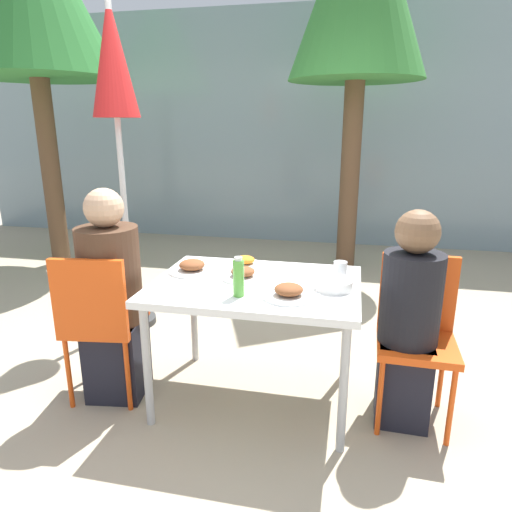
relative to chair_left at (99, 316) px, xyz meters
name	(u,v)px	position (x,y,z in m)	size (l,w,h in m)	color
ground_plane	(256,397)	(0.85, 0.20, -0.53)	(24.00, 24.00, 0.00)	tan
building_facade	(319,129)	(0.85, 4.13, 0.97)	(10.00, 0.20, 3.00)	gray
dining_table	(256,293)	(0.85, 0.20, 0.13)	(1.13, 0.84, 0.72)	white
chair_left	(99,316)	(0.00, 0.00, 0.00)	(0.45, 0.45, 0.89)	#E54C14
person_left	(113,302)	(0.04, 0.09, 0.06)	(0.35, 0.35, 1.23)	black
chair_right	(417,325)	(1.72, 0.25, 0.00)	(0.41, 0.41, 0.89)	#E54C14
person_right	(408,324)	(1.67, 0.17, 0.04)	(0.30, 0.30, 1.16)	black
closed_umbrella	(114,82)	(-0.35, 1.02, 1.32)	(0.36, 0.36, 2.41)	#333333
plate_0	(289,292)	(1.06, 0.01, 0.22)	(0.26, 0.26, 0.07)	white
plate_1	(245,262)	(0.72, 0.49, 0.22)	(0.21, 0.21, 0.06)	white
plate_2	(192,267)	(0.45, 0.30, 0.22)	(0.27, 0.27, 0.07)	white
plate_3	(243,274)	(0.77, 0.25, 0.22)	(0.24, 0.24, 0.07)	white
bottle	(239,277)	(0.81, -0.02, 0.29)	(0.06, 0.06, 0.21)	#51A338
drinking_cup	(340,270)	(1.30, 0.36, 0.25)	(0.08, 0.08, 0.10)	white
salad_bowl	(334,285)	(1.28, 0.18, 0.22)	(0.19, 0.19, 0.05)	white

